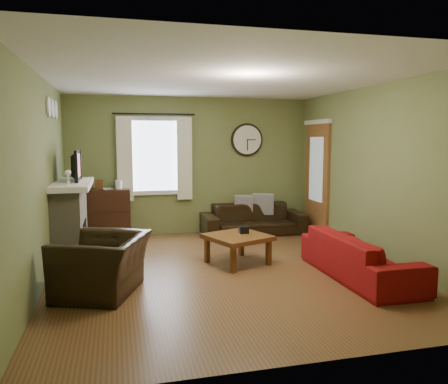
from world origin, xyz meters
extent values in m
cube|color=brown|center=(0.00, 0.00, 0.00)|extent=(4.60, 5.20, 0.00)
cube|color=white|center=(0.00, 0.00, 2.60)|extent=(4.60, 5.20, 0.00)
cube|color=olive|center=(-2.30, 0.00, 1.30)|extent=(0.00, 5.20, 2.60)
cube|color=olive|center=(2.30, 0.00, 1.30)|extent=(0.00, 5.20, 2.60)
cube|color=olive|center=(0.00, 2.60, 1.30)|extent=(4.60, 0.00, 2.60)
cube|color=olive|center=(0.00, -2.60, 1.30)|extent=(4.60, 0.00, 2.60)
cube|color=gray|center=(-2.10, 1.15, 0.55)|extent=(0.40, 1.40, 1.10)
cube|color=black|center=(-1.91, 1.15, 0.30)|extent=(0.04, 0.60, 0.55)
cube|color=white|center=(-2.07, 1.15, 1.14)|extent=(0.58, 1.60, 0.08)
imported|color=black|center=(-2.05, 1.30, 1.35)|extent=(0.08, 0.60, 0.35)
cube|color=#994C3F|center=(-1.97, 1.30, 1.41)|extent=(0.02, 0.62, 0.36)
cylinder|color=white|center=(-2.28, 0.80, 2.25)|extent=(0.28, 0.28, 0.03)
cylinder|color=white|center=(-2.28, 1.15, 2.25)|extent=(0.28, 0.28, 0.03)
cylinder|color=white|center=(-2.28, 1.50, 2.25)|extent=(0.28, 0.28, 0.03)
cylinder|color=black|center=(-0.70, 2.48, 2.27)|extent=(0.03, 0.03, 1.50)
cube|color=white|center=(-1.25, 2.48, 1.45)|extent=(0.28, 0.04, 1.55)
cube|color=white|center=(-0.15, 2.48, 1.45)|extent=(0.28, 0.04, 1.55)
cube|color=brown|center=(2.27, 1.85, 1.05)|extent=(0.05, 0.90, 2.10)
imported|color=brown|center=(-1.65, 2.31, 0.96)|extent=(0.22, 0.26, 0.02)
imported|color=black|center=(1.13, 2.20, 0.29)|extent=(1.96, 0.77, 0.57)
cube|color=#929299|center=(1.37, 2.34, 0.55)|extent=(0.42, 0.27, 0.41)
cube|color=#929299|center=(0.99, 2.38, 0.55)|extent=(0.37, 0.20, 0.36)
imported|color=maroon|center=(1.66, -0.70, 0.29)|extent=(0.77, 1.98, 0.58)
imported|color=black|center=(-1.59, -0.51, 0.34)|extent=(1.23, 1.31, 0.68)
cube|color=black|center=(0.40, 0.41, 0.40)|extent=(0.15, 0.15, 0.10)
camera|label=1|loc=(-1.41, -5.68, 1.80)|focal=35.00mm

